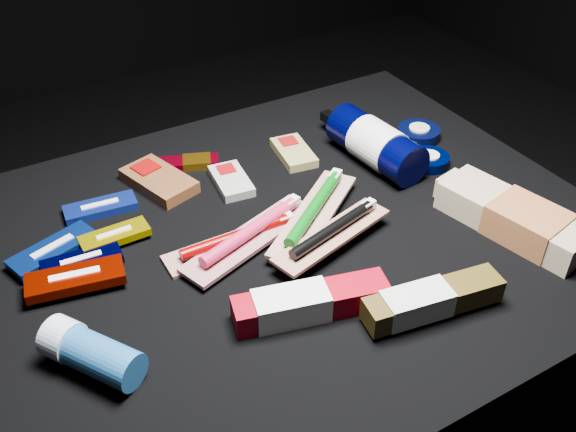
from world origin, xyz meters
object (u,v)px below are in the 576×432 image
deodorant_stick (91,353)px  toothpaste_carton_red (304,304)px  lotion_bottle (376,144)px  bodywash_bottle (515,218)px

deodorant_stick → toothpaste_carton_red: (0.27, -0.05, -0.01)m
lotion_bottle → toothpaste_carton_red: (-0.30, -0.26, -0.02)m
lotion_bottle → toothpaste_carton_red: lotion_bottle is taller
bodywash_bottle → deodorant_stick: (-0.64, 0.06, 0.00)m
lotion_bottle → bodywash_bottle: (0.07, -0.27, -0.01)m
deodorant_stick → bodywash_bottle: bearing=-38.1°
deodorant_stick → lotion_bottle: bearing=-12.8°
lotion_bottle → deodorant_stick: lotion_bottle is taller
bodywash_bottle → toothpaste_carton_red: bearing=166.5°
lotion_bottle → bodywash_bottle: size_ratio=0.98×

